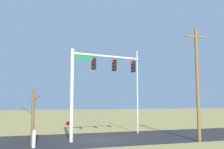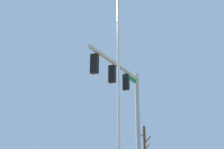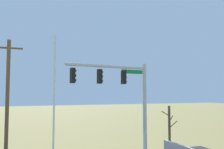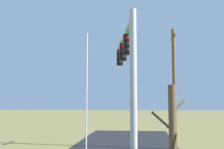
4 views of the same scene
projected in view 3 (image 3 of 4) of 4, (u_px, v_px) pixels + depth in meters
The scene contains 4 objects.
signal_mast at pixel (125, 92), 17.29m from camera, with size 6.20×1.31×7.15m.
flagpole at pixel (54, 113), 12.58m from camera, with size 0.10×0.10×8.03m, color silver.
utility_pole at pixel (7, 99), 17.41m from camera, with size 1.90×0.26×8.82m.
bare_tree at pixel (169, 130), 20.02m from camera, with size 1.27×1.02×3.94m.
Camera 3 is at (-6.07, -15.25, 5.07)m, focal length 39.61 mm.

